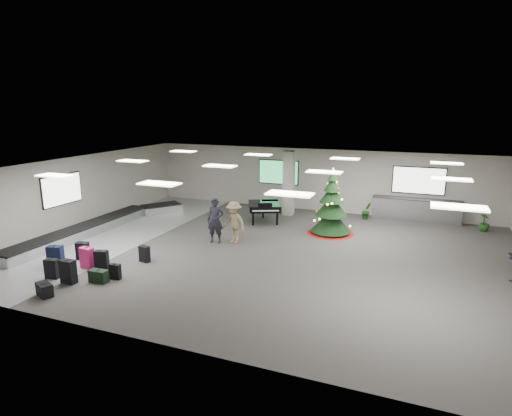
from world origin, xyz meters
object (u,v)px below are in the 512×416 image
at_px(potted_plant_right, 484,222).
at_px(baggage_carousel, 101,225).
at_px(traveler_b, 234,222).
at_px(service_counter, 416,210).
at_px(potted_plant_left, 367,211).
at_px(traveler_a, 215,220).
at_px(christmas_tree, 331,211).
at_px(pink_suitcase, 87,258).
at_px(grand_piano, 264,206).

bearing_deg(potted_plant_right, baggage_carousel, -158.96).
bearing_deg(traveler_b, service_counter, 61.60).
bearing_deg(service_counter, potted_plant_left, -166.49).
xyz_separation_m(traveler_a, potted_plant_right, (10.19, 5.73, -0.52)).
bearing_deg(baggage_carousel, potted_plant_left, 30.27).
xyz_separation_m(baggage_carousel, potted_plant_left, (10.62, 6.20, 0.21)).
distance_m(christmas_tree, traveler_b, 4.29).
relative_size(pink_suitcase, potted_plant_right, 0.94).
height_order(potted_plant_left, potted_plant_right, potted_plant_left).
bearing_deg(christmas_tree, service_counter, 46.43).
xyz_separation_m(pink_suitcase, traveler_a, (2.78, 4.09, 0.56)).
bearing_deg(grand_piano, service_counter, -2.25).
relative_size(christmas_tree, traveler_b, 1.69).
bearing_deg(baggage_carousel, christmas_tree, 18.79).
distance_m(grand_piano, traveler_b, 3.44).
bearing_deg(baggage_carousel, potted_plant_right, 21.04).
bearing_deg(service_counter, traveler_b, -136.89).
distance_m(service_counter, traveler_a, 9.78).
bearing_deg(grand_piano, pink_suitcase, -139.20).
relative_size(service_counter, grand_piano, 1.80).
height_order(traveler_a, traveler_b, traveler_a).
relative_size(pink_suitcase, traveler_b, 0.44).
bearing_deg(traveler_b, grand_piano, 108.67).
relative_size(baggage_carousel, service_counter, 2.40).
distance_m(baggage_carousel, christmas_tree, 10.08).
height_order(service_counter, pink_suitcase, service_counter).
bearing_deg(traveler_b, traveler_a, -144.53).
height_order(traveler_b, potted_plant_left, traveler_b).
relative_size(service_counter, potted_plant_right, 5.15).
relative_size(pink_suitcase, potted_plant_left, 0.88).
distance_m(baggage_carousel, pink_suitcase, 4.66).
height_order(pink_suitcase, potted_plant_left, potted_plant_left).
height_order(service_counter, grand_piano, service_counter).
relative_size(pink_suitcase, christmas_tree, 0.26).
bearing_deg(pink_suitcase, grand_piano, 70.74).
xyz_separation_m(traveler_a, potted_plant_left, (5.14, 5.90, -0.50)).
height_order(baggage_carousel, grand_piano, grand_piano).
relative_size(baggage_carousel, grand_piano, 4.33).
relative_size(christmas_tree, traveler_a, 1.57).
height_order(baggage_carousel, pink_suitcase, pink_suitcase).
distance_m(baggage_carousel, service_counter, 14.50).
height_order(service_counter, traveler_a, traveler_a).
relative_size(traveler_b, potted_plant_right, 2.15).
relative_size(christmas_tree, potted_plant_left, 3.41).
xyz_separation_m(traveler_a, traveler_b, (0.72, 0.22, -0.07)).
bearing_deg(pink_suitcase, traveler_a, 60.76).
height_order(service_counter, potted_plant_right, service_counter).
bearing_deg(traveler_a, service_counter, 30.04).
height_order(grand_piano, traveler_a, traveler_a).
bearing_deg(potted_plant_right, pink_suitcase, -142.88).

